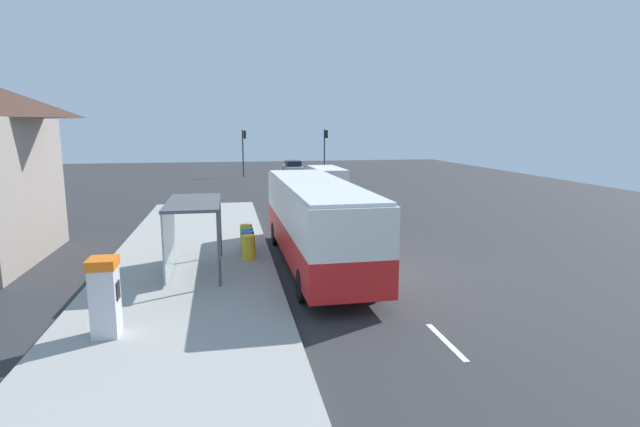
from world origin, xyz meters
name	(u,v)px	position (x,y,z in m)	size (l,w,h in m)	color
ground_plane	(307,211)	(0.00, 14.00, -0.02)	(56.00, 92.00, 0.04)	#2D2D30
sidewalk_platform	(190,265)	(-6.40, 2.00, 0.09)	(6.20, 30.00, 0.18)	#999993
lane_stripe_seg_0	(446,342)	(0.25, -6.00, 0.01)	(0.16, 2.20, 0.01)	silver
lane_stripe_seg_1	(384,281)	(0.25, -1.00, 0.01)	(0.16, 2.20, 0.01)	silver
lane_stripe_seg_2	(349,247)	(0.25, 4.00, 0.01)	(0.16, 2.20, 0.01)	silver
lane_stripe_seg_3	(327,225)	(0.25, 9.00, 0.01)	(0.16, 2.20, 0.01)	silver
lane_stripe_seg_4	(311,210)	(0.25, 14.00, 0.01)	(0.16, 2.20, 0.01)	silver
lane_stripe_seg_5	(300,199)	(0.25, 19.00, 0.01)	(0.16, 2.20, 0.01)	silver
lane_stripe_seg_6	(291,191)	(0.25, 24.00, 0.01)	(0.16, 2.20, 0.01)	silver
lane_stripe_seg_7	(284,184)	(0.25, 29.00, 0.01)	(0.16, 2.20, 0.01)	silver
bus	(316,219)	(-1.71, 1.24, 1.84)	(2.64, 11.04, 3.21)	red
white_van	(327,181)	(2.20, 18.66, 1.34)	(2.09, 5.23, 2.30)	white
sedan_near	(293,167)	(2.30, 38.43, 0.79)	(1.87, 4.41, 1.52)	#B7B7BC
ticket_machine	(105,296)	(-7.92, -4.47, 1.17)	(0.66, 0.76, 1.94)	silver
recycling_bin_yellow	(249,247)	(-4.20, 2.04, 0.66)	(0.52, 0.52, 0.95)	yellow
recycling_bin_blue	(248,243)	(-4.20, 2.74, 0.66)	(0.52, 0.52, 0.95)	blue
recycling_bin_green	(247,239)	(-4.20, 3.44, 0.66)	(0.52, 0.52, 0.95)	green
recycling_bin_orange	(246,236)	(-4.20, 4.14, 0.66)	(0.52, 0.52, 0.95)	orange
traffic_light_near_side	(325,145)	(5.50, 35.97, 3.29)	(0.49, 0.28, 4.94)	#2D2D2D
traffic_light_far_side	(244,146)	(-3.10, 36.77, 3.27)	(0.49, 0.28, 4.91)	#2D2D2D
bus_shelter	(185,218)	(-6.41, 0.82, 2.10)	(1.80, 4.00, 2.50)	#4C4C51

